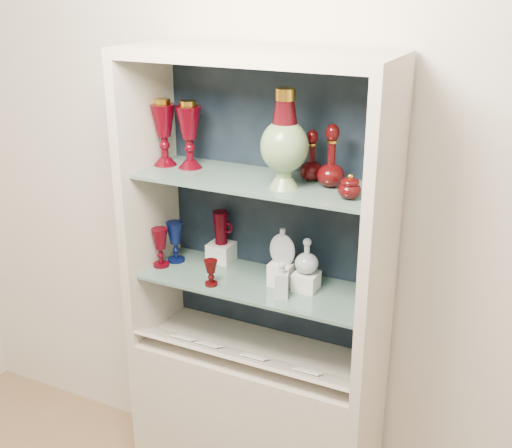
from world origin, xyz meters
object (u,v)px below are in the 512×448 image
at_px(pedestal_lamp_right, 164,132).
at_px(flat_flask, 282,245).
at_px(pedestal_lamp_left, 189,135).
at_px(clear_round_decanter, 307,257).
at_px(ruby_decanter_a, 332,152).
at_px(lidded_bowl, 350,186).
at_px(ruby_goblet_tall, 160,248).
at_px(cobalt_goblet, 175,242).
at_px(ruby_decanter_b, 312,154).
at_px(ruby_pitcher, 221,228).
at_px(cameo_medallion, 374,257).
at_px(enamel_urn, 285,139).
at_px(clear_square_bottle, 282,280).
at_px(ruby_goblet_small, 211,273).

bearing_deg(pedestal_lamp_right, flat_flask, 0.81).
distance_m(pedestal_lamp_left, flat_flask, 0.56).
bearing_deg(clear_round_decanter, ruby_decanter_a, 9.49).
height_order(flat_flask, clear_round_decanter, flat_flask).
bearing_deg(lidded_bowl, ruby_goblet_tall, 178.54).
height_order(cobalt_goblet, ruby_goblet_tall, cobalt_goblet).
bearing_deg(ruby_decanter_b, lidded_bowl, -35.37).
distance_m(pedestal_lamp_right, ruby_pitcher, 0.46).
bearing_deg(ruby_goblet_tall, clear_round_decanter, 5.81).
xyz_separation_m(pedestal_lamp_left, cobalt_goblet, (-0.09, 0.00, -0.46)).
height_order(ruby_decanter_a, cameo_medallion, ruby_decanter_a).
relative_size(lidded_bowl, flat_flask, 0.61).
bearing_deg(enamel_urn, ruby_pitcher, 155.37).
xyz_separation_m(enamel_urn, ruby_decanter_b, (0.06, 0.12, -0.07)).
bearing_deg(flat_flask, ruby_decanter_a, 2.65).
xyz_separation_m(pedestal_lamp_right, lidded_bowl, (0.79, -0.08, -0.09)).
relative_size(ruby_decanter_b, ruby_goblet_tall, 1.22).
height_order(ruby_goblet_tall, cameo_medallion, cameo_medallion).
relative_size(pedestal_lamp_left, ruby_goblet_tall, 1.59).
bearing_deg(ruby_goblet_tall, flat_flask, 7.34).
xyz_separation_m(ruby_pitcher, clear_square_bottle, (0.36, -0.19, -0.08)).
height_order(enamel_urn, clear_square_bottle, enamel_urn).
height_order(ruby_goblet_small, ruby_pitcher, ruby_pitcher).
xyz_separation_m(pedestal_lamp_left, lidded_bowl, (0.68, -0.09, -0.09)).
distance_m(flat_flask, cameo_medallion, 0.35).
bearing_deg(ruby_decanter_b, pedestal_lamp_left, -174.44).
relative_size(pedestal_lamp_right, ruby_pitcher, 1.87).
bearing_deg(ruby_pitcher, ruby_decanter_a, -3.68).
height_order(pedestal_lamp_left, enamel_urn, enamel_urn).
bearing_deg(pedestal_lamp_right, clear_round_decanter, 0.34).
xyz_separation_m(ruby_decanter_b, clear_square_bottle, (-0.05, -0.15, -0.45)).
height_order(pedestal_lamp_left, ruby_goblet_tall, pedestal_lamp_left).
xyz_separation_m(ruby_goblet_small, clear_square_bottle, (0.29, 0.03, 0.02)).
bearing_deg(ruby_decanter_a, clear_round_decanter, -170.51).
bearing_deg(lidded_bowl, enamel_urn, 176.46).
relative_size(enamel_urn, ruby_decanter_b, 1.74).
bearing_deg(enamel_urn, pedestal_lamp_right, 173.25).
distance_m(pedestal_lamp_left, ruby_decanter_a, 0.58).
xyz_separation_m(ruby_decanter_a, ruby_pitcher, (-0.50, 0.08, -0.40)).
distance_m(enamel_urn, cobalt_goblet, 0.73).
relative_size(pedestal_lamp_right, clear_round_decanter, 1.95).
distance_m(pedestal_lamp_left, ruby_goblet_small, 0.54).
relative_size(ruby_goblet_small, flat_flask, 0.72).
xyz_separation_m(ruby_decanter_b, ruby_goblet_tall, (-0.61, -0.12, -0.44)).
bearing_deg(cameo_medallion, ruby_goblet_tall, -166.28).
distance_m(ruby_goblet_small, ruby_pitcher, 0.25).
height_order(ruby_pitcher, clear_round_decanter, ruby_pitcher).
bearing_deg(ruby_decanter_a, pedestal_lamp_left, -179.24).
distance_m(ruby_goblet_tall, clear_round_decanter, 0.62).
distance_m(lidded_bowl, clear_square_bottle, 0.46).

